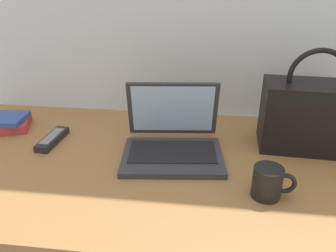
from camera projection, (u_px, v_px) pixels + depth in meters
desk at (164, 165)px, 1.01m from camera, size 1.60×0.76×0.03m
laptop at (173, 139)px, 1.03m from camera, size 0.33×0.30×0.21m
coffee_mug at (269, 182)px, 0.83m from camera, size 0.11×0.08×0.09m
remote_control_near at (53, 139)px, 1.11m from camera, size 0.06×0.16×0.02m
handbag at (310, 115)px, 1.03m from camera, size 0.31×0.18×0.33m
book_stack at (2, 123)px, 1.19m from camera, size 0.22×0.19×0.05m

